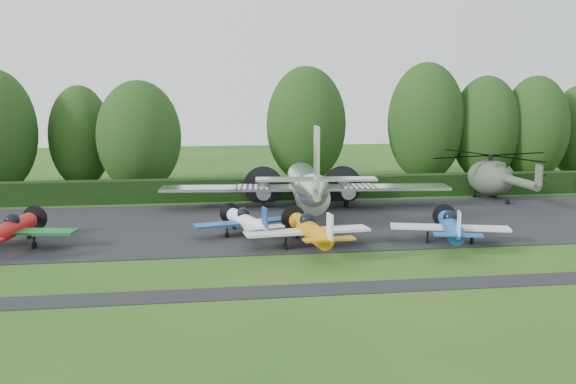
{
  "coord_description": "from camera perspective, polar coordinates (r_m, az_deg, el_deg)",
  "views": [
    {
      "loc": [
        -6.05,
        -35.87,
        9.67
      ],
      "look_at": [
        0.65,
        9.26,
        2.5
      ],
      "focal_mm": 40.0,
      "sensor_mm": 36.0,
      "label": 1
    }
  ],
  "objects": [
    {
      "name": "tree_0",
      "position": [
        74.95,
        21.09,
        5.29
      ],
      "size": [
        7.21,
        7.21,
        11.39
      ],
      "color": "black",
      "rests_on": "ground"
    },
    {
      "name": "helicopter",
      "position": [
        61.0,
        17.54,
        1.46
      ],
      "size": [
        12.63,
        14.79,
        4.07
      ],
      "rotation": [
        0.0,
        0.0,
        -0.02
      ],
      "color": "#3E4837",
      "rests_on": "ground"
    },
    {
      "name": "taxiway_verge",
      "position": [
        31.98,
        2.89,
        -8.68
      ],
      "size": [
        70.0,
        2.0,
        0.0
      ],
      "primitive_type": "cube",
      "color": "black",
      "rests_on": "ground"
    },
    {
      "name": "tree_2",
      "position": [
        68.27,
        -17.98,
        4.7
      ],
      "size": [
        6.23,
        6.23,
        10.32
      ],
      "color": "black",
      "rests_on": "ground"
    },
    {
      "name": "ground",
      "position": [
        37.64,
        1.09,
        -5.96
      ],
      "size": [
        160.0,
        160.0,
        0.0
      ],
      "primitive_type": "plane",
      "color": "#1F4814",
      "rests_on": "ground"
    },
    {
      "name": "transport_plane",
      "position": [
        51.82,
        1.71,
        0.57
      ],
      "size": [
        23.95,
        18.36,
        7.67
      ],
      "rotation": [
        0.0,
        0.0,
        0.1
      ],
      "color": "silver",
      "rests_on": "ground"
    },
    {
      "name": "light_plane_white",
      "position": [
        42.99,
        -3.74,
        -2.6
      ],
      "size": [
        6.81,
        7.16,
        2.62
      ],
      "rotation": [
        0.0,
        0.0,
        -0.27
      ],
      "color": "white",
      "rests_on": "ground"
    },
    {
      "name": "tree_4",
      "position": [
        72.99,
        17.14,
        5.4
      ],
      "size": [
        7.39,
        7.39,
        11.38
      ],
      "color": "black",
      "rests_on": "ground"
    },
    {
      "name": "apron",
      "position": [
        47.27,
        -0.92,
        -2.87
      ],
      "size": [
        70.0,
        18.0,
        0.01
      ],
      "primitive_type": "cube",
      "color": "black",
      "rests_on": "ground"
    },
    {
      "name": "tree_5",
      "position": [
        63.4,
        -13.11,
        4.81
      ],
      "size": [
        8.07,
        8.07,
        10.77
      ],
      "color": "black",
      "rests_on": "ground"
    },
    {
      "name": "tree_1",
      "position": [
        71.21,
        12.17,
        6.09
      ],
      "size": [
        8.25,
        8.25,
        12.8
      ],
      "color": "black",
      "rests_on": "ground"
    },
    {
      "name": "hedgerow",
      "position": [
        58.0,
        -2.35,
        -0.67
      ],
      "size": [
        90.0,
        1.6,
        2.0
      ],
      "primitive_type": "cube",
      "color": "black",
      "rests_on": "ground"
    },
    {
      "name": "light_plane_red",
      "position": [
        42.91,
        -23.68,
        -3.12
      ],
      "size": [
        7.93,
        8.33,
        3.05
      ],
      "rotation": [
        0.0,
        0.0,
        0.18
      ],
      "color": "#B81111",
      "rests_on": "ground"
    },
    {
      "name": "tree_9",
      "position": [
        68.53,
        1.61,
        5.99
      ],
      "size": [
        8.49,
        8.49,
        12.34
      ],
      "color": "black",
      "rests_on": "ground"
    },
    {
      "name": "light_plane_orange",
      "position": [
        39.46,
        1.97,
        -3.38
      ],
      "size": [
        7.88,
        8.29,
        3.03
      ],
      "rotation": [
        0.0,
        0.0,
        -0.11
      ],
      "color": "orange",
      "rests_on": "ground"
    },
    {
      "name": "light_plane_blue",
      "position": [
        42.04,
        14.24,
        -2.97
      ],
      "size": [
        7.5,
        7.88,
        2.88
      ],
      "rotation": [
        0.0,
        0.0,
        0.28
      ],
      "color": "#1B4CA2",
      "rests_on": "ground"
    }
  ]
}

